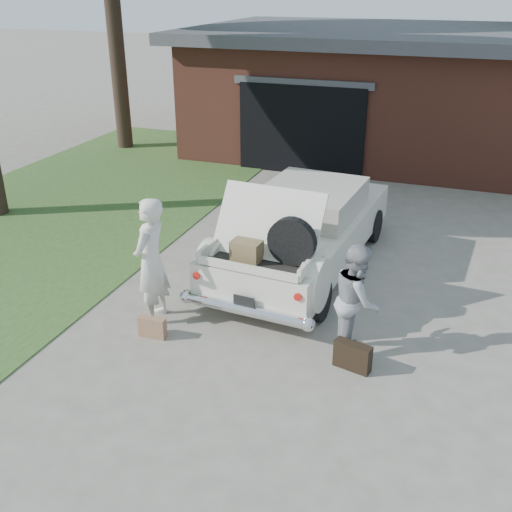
% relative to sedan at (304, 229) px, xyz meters
% --- Properties ---
extents(ground, '(90.00, 90.00, 0.00)m').
position_rel_sedan_xyz_m(ground, '(-0.09, -2.69, -0.70)').
color(ground, gray).
rests_on(ground, ground).
extents(grass_strip, '(6.00, 16.00, 0.02)m').
position_rel_sedan_xyz_m(grass_strip, '(-5.59, 0.31, -0.69)').
color(grass_strip, '#2D4C1E').
rests_on(grass_strip, ground).
extents(house, '(12.80, 7.80, 3.30)m').
position_rel_sedan_xyz_m(house, '(0.89, 8.78, 0.97)').
color(house, brown).
rests_on(house, ground).
extents(sedan, '(2.18, 4.90, 1.82)m').
position_rel_sedan_xyz_m(sedan, '(0.00, 0.00, 0.00)').
color(sedan, beige).
rests_on(sedan, ground).
extents(woman_left, '(0.46, 0.69, 1.86)m').
position_rel_sedan_xyz_m(woman_left, '(-1.54, -2.41, 0.23)').
color(woman_left, silver).
rests_on(woman_left, ground).
extents(woman_right, '(0.74, 0.86, 1.54)m').
position_rel_sedan_xyz_m(woman_right, '(1.35, -2.23, 0.07)').
color(woman_right, '#919297').
rests_on(woman_right, ground).
extents(suitcase_left, '(0.39, 0.14, 0.30)m').
position_rel_sedan_xyz_m(suitcase_left, '(-1.33, -2.86, -0.55)').
color(suitcase_left, '#9E6F50').
rests_on(suitcase_left, ground).
extents(suitcase_right, '(0.50, 0.26, 0.37)m').
position_rel_sedan_xyz_m(suitcase_right, '(1.42, -2.65, -0.52)').
color(suitcase_right, black).
rests_on(suitcase_right, ground).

